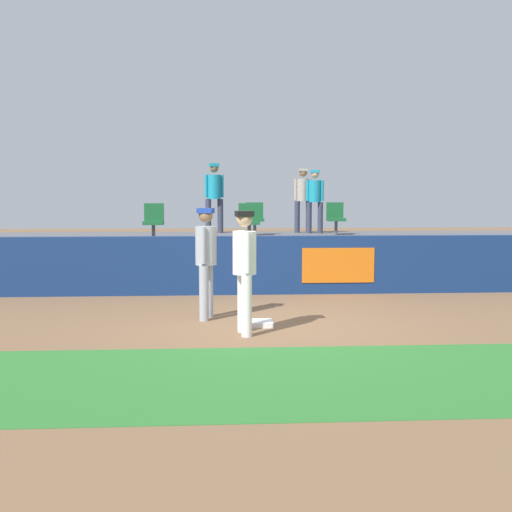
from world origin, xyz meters
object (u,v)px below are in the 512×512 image
object	(u,v)px
seat_back_right	(336,217)
spectator_hooded	(303,196)
player_runner_visitor	(206,255)
seat_back_center	(255,217)
player_fielder_home	(245,263)
seat_front_center	(249,219)
spectator_casual	(315,197)
spectator_capped	(214,193)
first_base	(260,323)
seat_front_left	(154,220)

from	to	relation	value
seat_back_right	spectator_hooded	world-z (taller)	spectator_hooded
player_runner_visitor	seat_back_center	distance (m)	5.94
player_fielder_home	seat_front_center	bearing A→B (deg)	167.99
seat_front_center	seat_back_right	world-z (taller)	same
spectator_casual	spectator_capped	bearing A→B (deg)	6.48
player_fielder_home	spectator_casual	size ratio (longest dim) A/B	1.06
spectator_capped	spectator_casual	world-z (taller)	spectator_capped
first_base	spectator_capped	distance (m)	7.82
spectator_casual	spectator_hooded	bearing A→B (deg)	-34.55
seat_back_center	spectator_capped	bearing A→B (deg)	134.07
seat_front_center	spectator_capped	world-z (taller)	spectator_capped
seat_back_right	spectator_casual	distance (m)	1.02
seat_front_center	seat_front_left	size ratio (longest dim) A/B	1.00
seat_back_center	player_runner_visitor	bearing A→B (deg)	-101.11
seat_front_left	player_runner_visitor	bearing A→B (deg)	-72.74
spectator_hooded	seat_back_right	bearing A→B (deg)	124.38
player_fielder_home	player_runner_visitor	world-z (taller)	player_runner_visitor
seat_front_center	spectator_hooded	world-z (taller)	spectator_hooded
player_fielder_home	seat_front_left	distance (m)	5.52
seat_front_center	spectator_capped	bearing A→B (deg)	105.64
seat_back_center	seat_front_left	bearing A→B (deg)	-143.02
player_fielder_home	player_runner_visitor	distance (m)	1.31
seat_front_center	player_runner_visitor	bearing A→B (deg)	-102.74
player_fielder_home	first_base	bearing A→B (deg)	146.64
first_base	player_fielder_home	xyz separation A→B (m)	(-0.26, -0.56, 1.00)
first_base	player_runner_visitor	distance (m)	1.46
player_fielder_home	seat_back_right	size ratio (longest dim) A/B	2.15
first_base	player_fielder_home	size ratio (longest dim) A/B	0.22
seat_front_center	seat_back_center	size ratio (longest dim) A/B	1.00
seat_front_left	seat_back_center	bearing A→B (deg)	36.98
seat_front_center	seat_front_left	xyz separation A→B (m)	(-2.16, -0.00, -0.00)
player_fielder_home	spectator_casual	bearing A→B (deg)	155.53
player_fielder_home	seat_back_center	distance (m)	7.03
player_runner_visitor	seat_front_left	bearing A→B (deg)	-150.32
seat_back_center	spectator_hooded	distance (m)	1.84
spectator_hooded	spectator_capped	size ratio (longest dim) A/B	0.93
spectator_hooded	seat_front_left	bearing A→B (deg)	38.26
seat_back_center	spectator_hooded	bearing A→B (deg)	37.68
seat_front_center	spectator_hooded	xyz separation A→B (m)	(1.63, 2.88, 0.54)
player_fielder_home	spectator_capped	bearing A→B (deg)	174.98
first_base	spectator_hooded	distance (m)	7.95
seat_back_center	seat_front_left	world-z (taller)	same
player_fielder_home	spectator_capped	distance (m)	8.15
seat_front_center	seat_back_right	size ratio (longest dim) A/B	1.00
player_fielder_home	seat_front_left	world-z (taller)	seat_front_left
first_base	seat_front_left	world-z (taller)	seat_front_left
seat_front_left	spectator_casual	xyz separation A→B (m)	(4.06, 2.57, 0.51)
spectator_hooded	spectator_casual	size ratio (longest dim) A/B	1.03
player_runner_visitor	spectator_casual	size ratio (longest dim) A/B	1.07
spectator_capped	spectator_casual	distance (m)	2.73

